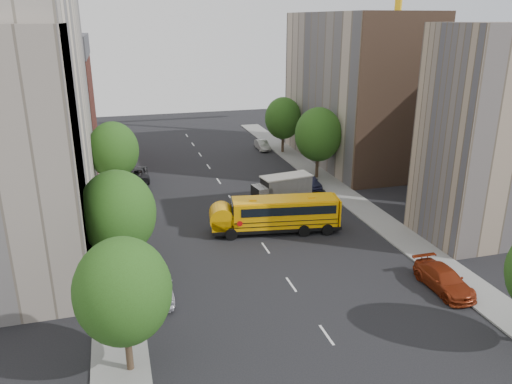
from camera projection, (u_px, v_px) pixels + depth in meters
name	position (u px, v px, depth m)	size (l,w,h in m)	color
ground	(259.00, 238.00, 41.43)	(120.00, 120.00, 0.00)	black
sidewalk_left	(114.00, 229.00, 42.96)	(3.00, 80.00, 0.12)	slate
sidewalk_right	(357.00, 204.00, 48.94)	(3.00, 80.00, 0.12)	slate
lane_markings	(231.00, 199.00, 50.51)	(0.15, 64.00, 0.01)	silver
building_left_cream	(16.00, 117.00, 38.90)	(10.00, 26.00, 20.00)	beige
building_left_redbrick	(50.00, 113.00, 60.03)	(10.00, 15.00, 13.00)	maroon
building_right_near	(494.00, 136.00, 39.24)	(10.00, 7.00, 17.00)	gray
building_right_far	(353.00, 89.00, 61.31)	(10.00, 22.00, 18.00)	#B6A38D
building_right_sidewall	(402.00, 103.00, 51.33)	(10.10, 0.30, 18.00)	brown
street_tree_0	(123.00, 292.00, 24.33)	(4.80, 4.80, 7.41)	#38281C
street_tree_1	(118.00, 213.00, 33.31)	(5.12, 5.12, 7.90)	#38281C
street_tree_2	(114.00, 150.00, 49.69)	(4.99, 4.99, 7.71)	#38281C
street_tree_4	(318.00, 135.00, 55.34)	(5.25, 5.25, 8.10)	#38281C
street_tree_5	(283.00, 118.00, 66.35)	(4.86, 4.86, 7.51)	#38281C
school_bus	(275.00, 213.00, 42.11)	(11.14, 4.14, 3.07)	black
safari_truck	(282.00, 188.00, 49.22)	(6.49, 3.18, 2.66)	black
parked_car_0	(160.00, 289.00, 32.21)	(1.74, 4.32, 1.47)	silver
parked_car_1	(143.00, 204.00, 46.95)	(1.64, 4.70, 1.55)	silver
parked_car_2	(136.00, 173.00, 56.08)	(2.61, 5.66, 1.57)	black
parked_car_3	(444.00, 279.00, 33.34)	(2.10, 5.15, 1.50)	maroon
parked_car_4	(309.00, 180.00, 53.76)	(1.75, 4.36, 1.49)	#323358
parked_car_5	(262.00, 145.00, 69.21)	(1.40, 4.01, 1.32)	#979893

